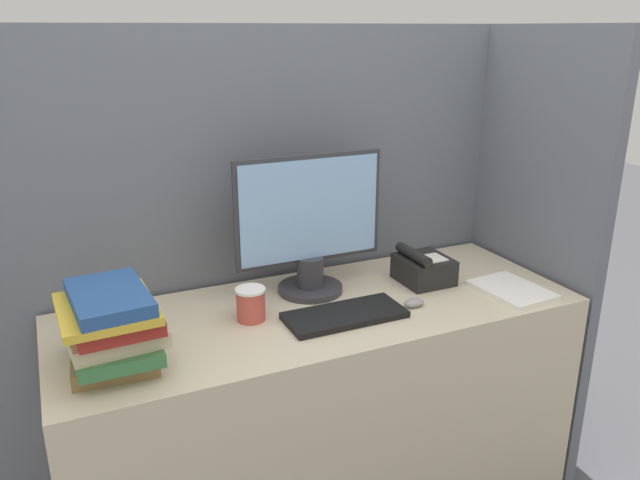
{
  "coord_description": "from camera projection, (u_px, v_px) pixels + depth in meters",
  "views": [
    {
      "loc": [
        -0.75,
        -1.33,
        1.62
      ],
      "look_at": [
        0.01,
        0.34,
        0.99
      ],
      "focal_mm": 35.0,
      "sensor_mm": 36.0,
      "label": 1
    }
  ],
  "objects": [
    {
      "name": "mouse",
      "position": [
        414.0,
        303.0,
        1.98
      ],
      "size": [
        0.07,
        0.04,
        0.03
      ],
      "color": "gray",
      "rests_on": "desk"
    },
    {
      "name": "cubicle_panel_rear",
      "position": [
        281.0,
        261.0,
        2.27
      ],
      "size": [
        2.06,
        0.04,
        1.63
      ],
      "color": "slate",
      "rests_on": "ground_plane"
    },
    {
      "name": "book_stack",
      "position": [
        113.0,
        328.0,
        1.61
      ],
      "size": [
        0.26,
        0.3,
        0.21
      ],
      "color": "olive",
      "rests_on": "desk"
    },
    {
      "name": "desk",
      "position": [
        321.0,
        412.0,
        2.11
      ],
      "size": [
        1.66,
        0.62,
        0.78
      ],
      "color": "beige",
      "rests_on": "ground_plane"
    },
    {
      "name": "desk_telephone",
      "position": [
        423.0,
        268.0,
        2.17
      ],
      "size": [
        0.17,
        0.18,
        0.13
      ],
      "color": "black",
      "rests_on": "desk"
    },
    {
      "name": "keyboard",
      "position": [
        345.0,
        315.0,
        1.91
      ],
      "size": [
        0.37,
        0.16,
        0.02
      ],
      "color": "black",
      "rests_on": "desk"
    },
    {
      "name": "coffee_cup",
      "position": [
        251.0,
        304.0,
        1.88
      ],
      "size": [
        0.09,
        0.09,
        0.1
      ],
      "color": "#BF4C3F",
      "rests_on": "desk"
    },
    {
      "name": "cubicle_panel_right",
      "position": [
        527.0,
        254.0,
        2.34
      ],
      "size": [
        0.04,
        0.68,
        1.63
      ],
      "color": "slate",
      "rests_on": "ground_plane"
    },
    {
      "name": "monitor",
      "position": [
        310.0,
        231.0,
        2.04
      ],
      "size": [
        0.51,
        0.22,
        0.47
      ],
      "color": "#333338",
      "rests_on": "desk"
    },
    {
      "name": "paper_pile",
      "position": [
        512.0,
        290.0,
        2.1
      ],
      "size": [
        0.21,
        0.27,
        0.02
      ],
      "color": "white",
      "rests_on": "desk"
    }
  ]
}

